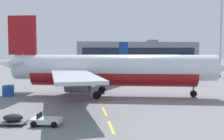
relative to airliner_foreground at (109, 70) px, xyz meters
The scene contains 8 objects.
ground 25.19m from the airliner_foreground, 35.22° to the left, with size 400.00×400.00×0.00m, color slate.
apron_paint_markings 14.35m from the airliner_foreground, 96.97° to the left, with size 8.00×98.02×0.01m.
airliner_foreground is the anchor object (origin of this frame).
airliner_mid_left 76.29m from the airliner_foreground, 69.93° to the left, with size 31.21×30.86×10.93m.
catering_truck 23.55m from the airliner_foreground, 40.66° to the left, with size 7.28×5.51×3.14m.
uld_cargo_container 15.51m from the airliner_foreground, behind, with size 1.87×1.84×1.60m.
apron_light_mast_far 43.20m from the airliner_foreground, 38.29° to the left, with size 1.80×1.80×26.85m.
terminal_satellite 120.56m from the airliner_foreground, 75.79° to the left, with size 70.74×23.13×14.19m.
Camera 1 is at (15.28, -12.97, 6.57)m, focal length 41.58 mm.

